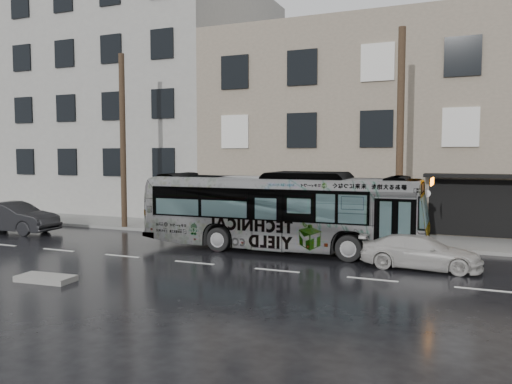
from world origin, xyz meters
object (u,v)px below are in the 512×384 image
at_px(white_sedan, 420,252).
at_px(utility_pole_rear, 123,141).
at_px(utility_pole_front, 400,137).
at_px(sign_post, 426,218).
at_px(dark_sedan, 13,218).
at_px(bus, 280,211).

bearing_deg(white_sedan, utility_pole_rear, 78.14).
bearing_deg(utility_pole_front, sign_post, 0.00).
bearing_deg(dark_sedan, white_sedan, -96.15).
bearing_deg(sign_post, white_sedan, -88.97).
relative_size(utility_pole_front, sign_post, 3.75).
distance_m(bus, dark_sedan, 14.12).
bearing_deg(dark_sedan, utility_pole_front, -85.20).
height_order(utility_pole_front, white_sedan, utility_pole_front).
bearing_deg(sign_post, bus, -157.23).
bearing_deg(utility_pole_front, white_sedan, -72.04).
relative_size(utility_pole_rear, bus, 0.77).
bearing_deg(utility_pole_front, bus, -152.34).
height_order(utility_pole_front, utility_pole_rear, same).
xyz_separation_m(sign_post, bus, (-5.52, -2.32, 0.27)).
bearing_deg(bus, white_sedan, -103.56).
distance_m(utility_pole_front, utility_pole_rear, 14.00).
bearing_deg(white_sedan, utility_pole_front, 19.43).
xyz_separation_m(utility_pole_rear, sign_post, (15.10, 0.00, -3.30)).
distance_m(sign_post, bus, 6.00).
relative_size(utility_pole_front, utility_pole_rear, 1.00).
bearing_deg(utility_pole_rear, sign_post, 0.00).
relative_size(utility_pole_front, dark_sedan, 1.91).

